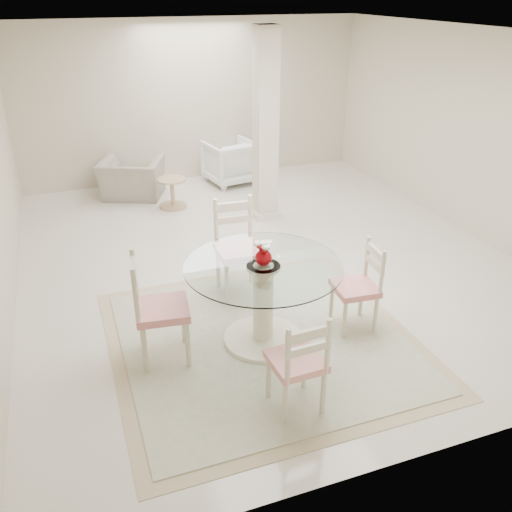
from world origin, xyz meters
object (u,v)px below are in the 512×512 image
object	(u,v)px
armchair_white	(230,162)
side_table	(172,194)
column	(266,127)
dining_chair_west	(153,302)
recliner_taupe	(132,178)
dining_chair_east	(362,281)
dining_chair_north	(237,241)
dining_table	(263,304)
dining_chair_south	(300,358)
red_vase	(264,253)

from	to	relation	value
armchair_white	side_table	size ratio (longest dim) A/B	1.77
column	dining_chair_west	size ratio (longest dim) A/B	2.29
recliner_taupe	dining_chair_east	bearing A→B (deg)	131.95
side_table	recliner_taupe	bearing A→B (deg)	127.27
column	dining_chair_north	distance (m)	2.39
recliner_taupe	dining_chair_north	bearing A→B (deg)	123.55
column	recliner_taupe	bearing A→B (deg)	138.79
dining_table	dining_chair_south	xyz separation A→B (m)	(-0.07, -1.01, 0.11)
dining_chair_west	side_table	world-z (taller)	dining_chair_west
dining_chair_north	armchair_white	world-z (taller)	dining_chair_north
dining_table	red_vase	distance (m)	0.54
red_vase	armchair_white	world-z (taller)	red_vase
red_vase	dining_chair_east	distance (m)	1.10
dining_chair_west	armchair_white	xyz separation A→B (m)	(2.19, 4.63, -0.25)
dining_chair_north	side_table	world-z (taller)	dining_chair_north
armchair_white	dining_chair_east	bearing A→B (deg)	78.34
recliner_taupe	side_table	distance (m)	0.87
dining_table	dining_chair_west	bearing A→B (deg)	175.25
dining_chair_east	recliner_taupe	distance (m)	4.92
recliner_taupe	side_table	bearing A→B (deg)	150.30
dining_chair_west	column	bearing A→B (deg)	-29.33
column	side_table	xyz separation A→B (m)	(-1.23, 0.85, -1.14)
red_vase	dining_chair_south	bearing A→B (deg)	-94.13
column	dining_chair_south	bearing A→B (deg)	-107.14
dining_chair_south	recliner_taupe	distance (m)	5.61
dining_chair_east	recliner_taupe	world-z (taller)	dining_chair_east
red_vase	side_table	bearing A→B (deg)	90.86
dining_chair_east	armchair_white	size ratio (longest dim) A/B	1.24
dining_table	recliner_taupe	size ratio (longest dim) A/B	1.53
red_vase	dining_chair_west	xyz separation A→B (m)	(-1.02, 0.09, -0.35)
dining_chair_north	dining_chair_west	world-z (taller)	dining_chair_north
dining_chair_west	recliner_taupe	world-z (taller)	dining_chair_west
dining_table	red_vase	bearing A→B (deg)	-18.43
recliner_taupe	dining_chair_south	bearing A→B (deg)	118.23
red_vase	side_table	xyz separation A→B (m)	(-0.06, 3.88, -0.76)
dining_chair_west	dining_chair_south	world-z (taller)	dining_chair_west
dining_chair_east	dining_chair_south	distance (m)	1.43
column	dining_chair_east	xyz separation A→B (m)	(-0.16, -3.11, -0.81)
column	side_table	size ratio (longest dim) A/B	5.81
dining_chair_south	armchair_white	size ratio (longest dim) A/B	1.25
dining_chair_west	red_vase	bearing A→B (deg)	-87.36
red_vase	dining_chair_north	size ratio (longest dim) A/B	0.20
column	dining_chair_south	distance (m)	4.31
dining_table	dining_chair_east	bearing A→B (deg)	-4.55
dining_chair_west	dining_chair_south	bearing A→B (deg)	-131.73
column	recliner_taupe	size ratio (longest dim) A/B	2.79
column	side_table	world-z (taller)	column
column	armchair_white	distance (m)	1.94
dining_chair_east	dining_chair_west	distance (m)	2.04
dining_table	red_vase	world-z (taller)	red_vase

